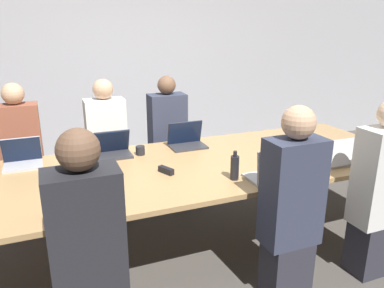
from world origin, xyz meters
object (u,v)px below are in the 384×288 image
(person_far_left, at_px, (22,157))
(person_far_midleft, at_px, (107,149))
(person_near_midright, at_px, (291,209))
(laptop_near_right, at_px, (340,157))
(cup_far_midleft, at_px, (140,150))
(bottle_near_midright, at_px, (235,167))
(stapler, at_px, (166,170))
(laptop_near_left, at_px, (75,202))
(laptop_far_left, at_px, (22,158))
(laptop_near_midright, at_px, (272,172))
(person_near_left, at_px, (88,256))
(person_far_center, at_px, (168,141))
(person_near_right, at_px, (379,194))
(cup_near_right, at_px, (354,154))
(laptop_far_center, at_px, (187,139))
(laptop_far_midleft, at_px, (113,148))

(person_far_left, height_order, person_far_midleft, same)
(person_near_midright, distance_m, laptop_near_right, 0.95)
(person_far_midleft, distance_m, cup_far_midleft, 0.58)
(bottle_near_midright, xyz_separation_m, stapler, (-0.46, 0.32, -0.08))
(laptop_near_left, bearing_deg, laptop_far_left, -71.94)
(laptop_near_right, xyz_separation_m, cup_far_midleft, (-1.55, 0.89, -0.03))
(laptop_near_midright, bearing_deg, person_near_midright, 79.66)
(person_near_left, height_order, person_far_center, person_near_left)
(person_near_right, xyz_separation_m, cup_near_right, (0.26, 0.54, 0.11))
(person_near_right, bearing_deg, bottle_near_midright, -27.43)
(person_far_center, bearing_deg, laptop_near_right, -52.97)
(person_far_center, bearing_deg, person_far_midleft, -176.64)
(cup_far_midleft, bearing_deg, laptop_near_right, -29.93)
(laptop_far_left, height_order, cup_far_midleft, laptop_far_left)
(bottle_near_midright, bearing_deg, person_near_midright, -69.16)
(laptop_near_midright, relative_size, cup_far_midleft, 3.99)
(laptop_near_right, bearing_deg, bottle_near_midright, -2.45)
(person_far_left, relative_size, laptop_far_center, 3.97)
(laptop_near_left, height_order, person_near_left, person_near_left)
(laptop_far_center, bearing_deg, laptop_near_right, -42.46)
(laptop_far_midleft, bearing_deg, laptop_near_midright, -45.73)
(person_near_left, xyz_separation_m, person_far_center, (1.11, 1.95, -0.02))
(laptop_near_left, xyz_separation_m, person_far_left, (-0.38, 1.52, -0.15))
(laptop_far_midleft, bearing_deg, person_far_left, 147.92)
(person_near_left, bearing_deg, laptop_near_left, -87.11)
(person_near_left, relative_size, person_far_center, 1.02)
(laptop_near_midright, bearing_deg, laptop_near_left, -1.87)
(person_far_left, bearing_deg, laptop_near_left, -76.11)
(laptop_near_midright, height_order, stapler, laptop_near_midright)
(laptop_near_left, distance_m, person_near_left, 0.46)
(person_far_left, height_order, cup_far_midleft, person_far_left)
(laptop_near_midright, relative_size, person_near_right, 0.24)
(laptop_far_left, xyz_separation_m, laptop_near_right, (2.57, -0.99, -0.01))
(person_near_midright, distance_m, person_near_right, 0.80)
(bottle_near_midright, height_order, person_far_left, person_far_left)
(person_near_left, height_order, laptop_far_left, person_near_left)
(person_near_right, bearing_deg, laptop_far_center, -54.22)
(laptop_near_midright, relative_size, person_far_center, 0.24)
(cup_near_right, bearing_deg, person_near_midright, -153.85)
(person_near_midright, bearing_deg, laptop_near_left, -15.74)
(laptop_near_midright, distance_m, person_far_center, 1.60)
(bottle_near_midright, distance_m, cup_near_right, 1.25)
(person_far_left, bearing_deg, laptop_far_midleft, -32.08)
(laptop_near_left, distance_m, person_far_center, 1.89)
(person_near_left, height_order, laptop_far_center, person_near_left)
(bottle_near_midright, height_order, person_far_midleft, person_far_midleft)
(laptop_far_midleft, relative_size, person_far_midleft, 0.23)
(person_far_left, bearing_deg, laptop_near_right, -29.46)
(laptop_near_midright, relative_size, laptop_far_left, 1.06)
(person_far_midleft, bearing_deg, stapler, -73.70)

